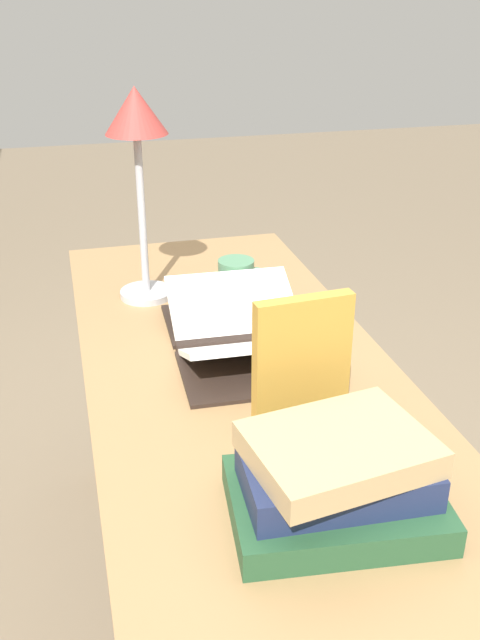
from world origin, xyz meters
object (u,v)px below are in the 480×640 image
at_px(open_book, 243,334).
at_px(book_stack_tall, 336,481).
at_px(coffee_mug, 237,280).
at_px(book_standing_upright, 302,371).
at_px(reading_lamp, 137,138).

height_order(open_book, book_stack_tall, book_stack_tall).
bearing_deg(book_stack_tall, coffee_mug, -3.93).
height_order(book_stack_tall, coffee_mug, book_stack_tall).
height_order(open_book, book_standing_upright, book_standing_upright).
relative_size(book_stack_tall, reading_lamp, 0.65).
xyz_separation_m(book_stack_tall, book_standing_upright, (0.20, -0.01, 0.07)).
bearing_deg(reading_lamp, book_standing_upright, -165.64).
bearing_deg(book_stack_tall, open_book, -0.73).
xyz_separation_m(book_stack_tall, reading_lamp, (0.85, 0.16, 0.32)).
bearing_deg(reading_lamp, coffee_mug, -108.54).
bearing_deg(reading_lamp, open_book, -152.17).
relative_size(open_book, reading_lamp, 0.93).
height_order(open_book, coffee_mug, coffee_mug).
xyz_separation_m(book_standing_upright, reading_lamp, (0.66, 0.17, 0.25)).
xyz_separation_m(reading_lamp, coffee_mug, (-0.07, -0.21, -0.33)).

